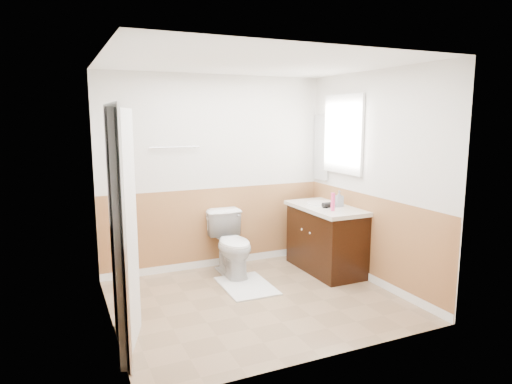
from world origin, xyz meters
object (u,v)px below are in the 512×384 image
toilet (232,244)px  soap_dispenser (339,199)px  bath_mat (247,286)px  vanity_cabinet (326,240)px  lotion_bottle (333,202)px

toilet → soap_dispenser: 1.46m
soap_dispenser → bath_mat: bearing=-178.9°
toilet → soap_dispenser: size_ratio=3.91×
bath_mat → soap_dispenser: size_ratio=3.94×
bath_mat → vanity_cabinet: (1.16, 0.12, 0.39)m
lotion_bottle → soap_dispenser: 0.29m
bath_mat → soap_dispenser: 1.59m
toilet → lotion_bottle: size_ratio=3.61×
vanity_cabinet → lotion_bottle: size_ratio=5.00×
bath_mat → soap_dispenser: bearing=1.1°
vanity_cabinet → soap_dispenser: bearing=-37.5°
lotion_bottle → soap_dispenser: bearing=40.8°
toilet → bath_mat: bearing=-88.6°
vanity_cabinet → soap_dispenser: soap_dispenser is taller
toilet → bath_mat: size_ratio=0.99×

